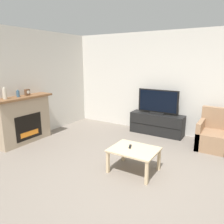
{
  "coord_description": "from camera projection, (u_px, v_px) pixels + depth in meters",
  "views": [
    {
      "loc": [
        1.35,
        -2.75,
        1.98
      ],
      "look_at": [
        -1.09,
        1.22,
        0.85
      ],
      "focal_mm": 35.0,
      "sensor_mm": 36.0,
      "label": 1
    }
  ],
  "objects": [
    {
      "name": "tv_stand",
      "position": [
        157.0,
        124.0,
        5.89
      ],
      "size": [
        1.42,
        0.43,
        0.56
      ],
      "color": "black",
      "rests_on": "ground"
    },
    {
      "name": "tv",
      "position": [
        158.0,
        103.0,
        5.75
      ],
      "size": [
        1.09,
        0.18,
        0.65
      ],
      "color": "black",
      "rests_on": "tv_stand"
    },
    {
      "name": "coffee_table",
      "position": [
        134.0,
        152.0,
        3.88
      ],
      "size": [
        0.82,
        0.65,
        0.43
      ],
      "color": "#CCB289",
      "rests_on": "ground"
    },
    {
      "name": "fireplace",
      "position": [
        24.0,
        119.0,
        5.23
      ],
      "size": [
        0.44,
        1.43,
        1.14
      ],
      "color": "tan",
      "rests_on": "ground"
    },
    {
      "name": "mantel_clock",
      "position": [
        27.0,
        92.0,
        5.19
      ],
      "size": [
        0.08,
        0.11,
        0.15
      ],
      "color": "brown",
      "rests_on": "fireplace"
    },
    {
      "name": "mantel_vase_left",
      "position": [
        5.0,
        94.0,
        4.71
      ],
      "size": [
        0.08,
        0.08,
        0.26
      ],
      "color": "beige",
      "rests_on": "fireplace"
    },
    {
      "name": "mantel_vase_centre_left",
      "position": [
        18.0,
        94.0,
        4.98
      ],
      "size": [
        0.07,
        0.07,
        0.17
      ],
      "color": "#385670",
      "rests_on": "fireplace"
    },
    {
      "name": "ground_plane",
      "position": [
        130.0,
        189.0,
        3.43
      ],
      "size": [
        24.0,
        24.0,
        0.0
      ],
      "primitive_type": "plane",
      "color": "slate"
    },
    {
      "name": "armchair",
      "position": [
        215.0,
        136.0,
        4.93
      ],
      "size": [
        0.7,
        0.76,
        0.9
      ],
      "color": "#937051",
      "rests_on": "ground"
    },
    {
      "name": "wall_back",
      "position": [
        184.0,
        85.0,
        5.58
      ],
      "size": [
        12.0,
        0.06,
        2.7
      ],
      "color": "beige",
      "rests_on": "ground"
    },
    {
      "name": "remote",
      "position": [
        130.0,
        146.0,
        3.95
      ],
      "size": [
        0.09,
        0.15,
        0.02
      ],
      "rotation": [
        0.0,
        0.0,
        0.37
      ],
      "color": "black",
      "rests_on": "coffee_table"
    }
  ]
}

